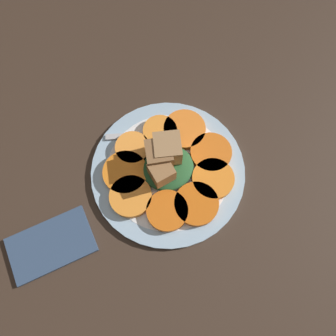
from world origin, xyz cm
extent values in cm
cube|color=#38281E|center=(0.00, 0.00, 1.00)|extent=(120.00, 120.00, 2.00)
cylinder|color=#99B7D1|center=(0.00, 0.00, 2.50)|extent=(28.30, 28.30, 1.00)
cylinder|color=white|center=(0.00, 0.00, 2.55)|extent=(22.64, 22.64, 1.00)
cylinder|color=#D66115|center=(3.40, 6.98, 3.79)|extent=(7.27, 7.27, 1.38)
cylinder|color=#D45F12|center=(-1.72, 8.02, 3.79)|extent=(7.80, 7.80, 1.38)
cylinder|color=orange|center=(-6.48, 5.19, 3.79)|extent=(7.58, 7.58, 1.38)
cylinder|color=orange|center=(-8.47, 0.52, 3.79)|extent=(7.62, 7.62, 1.38)
cylinder|color=orange|center=(-6.13, -5.79, 3.79)|extent=(7.95, 7.95, 1.38)
cylinder|color=orange|center=(-1.76, -7.34, 3.79)|extent=(6.45, 6.45, 1.38)
cylinder|color=orange|center=(4.28, -6.43, 3.79)|extent=(6.35, 6.35, 1.38)
cylinder|color=orange|center=(7.31, -2.54, 3.79)|extent=(8.09, 8.09, 1.38)
cylinder|color=orange|center=(8.15, 1.95, 3.79)|extent=(7.50, 7.50, 1.38)
ellipsoid|color=#235128|center=(0.00, 0.00, 4.15)|extent=(9.45, 8.50, 2.11)
cube|color=olive|center=(1.74, 1.12, 7.07)|extent=(4.02, 4.02, 3.72)
cube|color=#9E754C|center=(-0.88, -2.15, 7.53)|extent=(5.89, 5.89, 4.65)
cube|color=brown|center=(0.87, -1.79, 7.43)|extent=(5.46, 5.46, 4.44)
cube|color=#B2B2B7|center=(2.75, -8.80, 3.30)|extent=(10.89, 5.10, 0.40)
cube|color=#B2B2B7|center=(-3.13, -6.51, 3.30)|extent=(2.11, 2.65, 0.40)
cube|color=#B2B2B7|center=(-6.20, -6.40, 3.30)|extent=(4.24, 1.89, 0.40)
cube|color=#B2B2B7|center=(-5.96, -5.78, 3.30)|extent=(4.24, 1.89, 0.40)
cube|color=#B2B2B7|center=(-5.71, -5.15, 3.30)|extent=(4.24, 1.89, 0.40)
cube|color=#B2B2B7|center=(-5.47, -4.53, 3.30)|extent=(4.24, 1.89, 0.40)
cube|color=#334766|center=(23.83, 3.69, 2.40)|extent=(14.17, 8.50, 0.80)
camera|label=1|loc=(8.29, 17.84, 59.68)|focal=35.00mm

